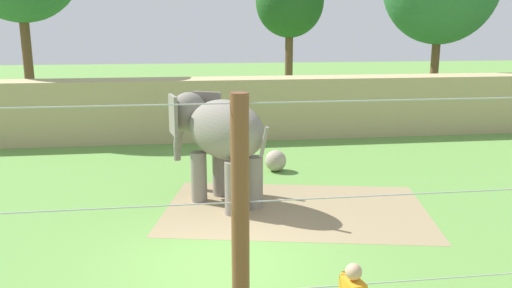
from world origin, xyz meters
The scene contains 7 objects.
ground_plane centered at (0.00, 0.00, 0.00)m, with size 120.00×120.00×0.00m, color #609342.
dirt_patch centered at (2.17, 2.90, 0.00)m, with size 6.75×4.22×0.01m, color #937F5B.
embankment_wall centered at (0.00, 12.09, 1.28)m, with size 36.00×1.80×2.56m, color tan.
elephant centered at (0.25, 3.82, 1.91)m, with size 2.96×3.43×2.88m.
enrichment_ball centered at (2.30, 6.58, 0.35)m, with size 0.70×0.70×0.70m, color tan.
cable_fence centered at (0.05, -2.39, 1.88)m, with size 11.82×0.27×3.74m.
tree_right_of_centre centered at (5.30, 19.07, 6.00)m, with size 3.75×3.75×8.03m.
Camera 1 is at (-0.63, -9.44, 4.62)m, focal length 35.78 mm.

